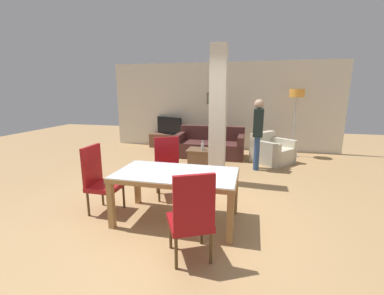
# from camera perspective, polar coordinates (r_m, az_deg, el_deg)

# --- Properties ---
(ground_plane) EXTENTS (18.00, 18.00, 0.00)m
(ground_plane) POSITION_cam_1_polar(r_m,az_deg,el_deg) (3.90, -3.39, -15.75)
(ground_plane) COLOR tan
(back_wall) EXTENTS (7.20, 0.09, 2.70)m
(back_wall) POSITION_cam_1_polar(r_m,az_deg,el_deg) (8.28, 6.50, 9.07)
(back_wall) COLOR beige
(back_wall) RESTS_ON ground_plane
(divider_pillar) EXTENTS (0.31, 0.30, 2.70)m
(divider_pillar) POSITION_cam_1_polar(r_m,az_deg,el_deg) (5.09, 5.76, 6.88)
(divider_pillar) COLOR beige
(divider_pillar) RESTS_ON ground_plane
(dining_table) EXTENTS (1.70, 0.92, 0.73)m
(dining_table) POSITION_cam_1_polar(r_m,az_deg,el_deg) (3.66, -3.51, -7.67)
(dining_table) COLOR #A07543
(dining_table) RESTS_ON ground_plane
(dining_chair_head_left) EXTENTS (0.46, 0.46, 1.04)m
(dining_chair_head_left) POSITION_cam_1_polar(r_m,az_deg,el_deg) (4.18, -19.83, -6.40)
(dining_chair_head_left) COLOR maroon
(dining_chair_head_left) RESTS_ON ground_plane
(dining_chair_near_right) EXTENTS (0.62, 0.62, 1.04)m
(dining_chair_near_right) POSITION_cam_1_polar(r_m,az_deg,el_deg) (2.84, -0.11, -14.85)
(dining_chair_near_right) COLOR maroon
(dining_chair_near_right) RESTS_ON ground_plane
(dining_chair_far_left) EXTENTS (0.62, 0.62, 1.04)m
(dining_chair_far_left) POSITION_cam_1_polar(r_m,az_deg,el_deg) (4.58, -5.41, -4.04)
(dining_chair_far_left) COLOR maroon
(dining_chair_far_left) RESTS_ON ground_plane
(sofa) EXTENTS (1.88, 0.89, 0.83)m
(sofa) POSITION_cam_1_polar(r_m,az_deg,el_deg) (7.35, 4.07, 0.28)
(sofa) COLOR #4D2825
(sofa) RESTS_ON ground_plane
(armchair) EXTENTS (1.20, 1.21, 0.76)m
(armchair) POSITION_cam_1_polar(r_m,az_deg,el_deg) (7.03, 17.27, -0.95)
(armchair) COLOR beige
(armchair) RESTS_ON ground_plane
(coffee_table) EXTENTS (0.62, 0.54, 0.41)m
(coffee_table) POSITION_cam_1_polar(r_m,az_deg,el_deg) (6.48, 1.79, -2.08)
(coffee_table) COLOR brown
(coffee_table) RESTS_ON ground_plane
(bottle) EXTENTS (0.08, 0.08, 0.24)m
(bottle) POSITION_cam_1_polar(r_m,az_deg,el_deg) (6.32, 2.37, 0.27)
(bottle) COLOR #B2B7BC
(bottle) RESTS_ON coffee_table
(tv_stand) EXTENTS (1.27, 0.40, 0.44)m
(tv_stand) POSITION_cam_1_polar(r_m,az_deg,el_deg) (8.52, -5.03, 1.53)
(tv_stand) COLOR brown
(tv_stand) RESTS_ON ground_plane
(tv_screen) EXTENTS (0.93, 0.41, 0.56)m
(tv_screen) POSITION_cam_1_polar(r_m,az_deg,el_deg) (8.44, -5.09, 4.80)
(tv_screen) COLOR black
(tv_screen) RESTS_ON tv_stand
(floor_lamp) EXTENTS (0.40, 0.40, 1.89)m
(floor_lamp) POSITION_cam_1_polar(r_m,az_deg,el_deg) (7.73, 22.21, 9.92)
(floor_lamp) COLOR #B7B7BC
(floor_lamp) RESTS_ON ground_plane
(standing_person) EXTENTS (0.22, 0.38, 1.65)m
(standing_person) POSITION_cam_1_polar(r_m,az_deg,el_deg) (6.19, 14.42, 3.84)
(standing_person) COLOR navy
(standing_person) RESTS_ON ground_plane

